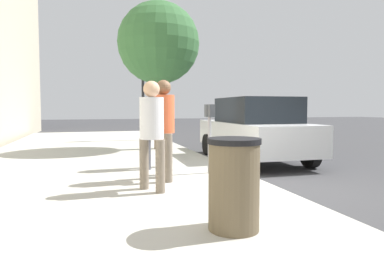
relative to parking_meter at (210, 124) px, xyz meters
The scene contains 10 objects.
ground_plane 1.62m from the parking_meter, 141.40° to the right, with size 80.00×80.00×0.00m, color #38383A.
sidewalk_slab 2.69m from the parking_meter, 111.01° to the left, with size 28.00×6.00×0.15m, color #A8A59E.
parking_meter is the anchor object (origin of this frame).
pedestrian_at_meter 1.11m from the parking_meter, 110.53° to the left, with size 0.54×0.40×1.85m.
pedestrian_bystander 1.79m from the parking_meter, 129.27° to the left, with size 0.48×0.39×1.77m.
parking_officer 1.32m from the parking_meter, 49.19° to the left, with size 0.39×0.47×1.80m.
parked_sedan_near 2.90m from the parking_meter, 45.29° to the right, with size 4.45×2.06×1.77m.
street_tree 4.98m from the parking_meter, ahead, with size 2.64×2.64×4.75m.
traffic_signal 7.64m from the parking_meter, ahead, with size 0.24×0.44×3.60m.
trash_bin 3.24m from the parking_meter, 165.20° to the left, with size 0.59×0.59×1.01m.
Camera 1 is at (-5.56, 3.00, 1.49)m, focal length 31.32 mm.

